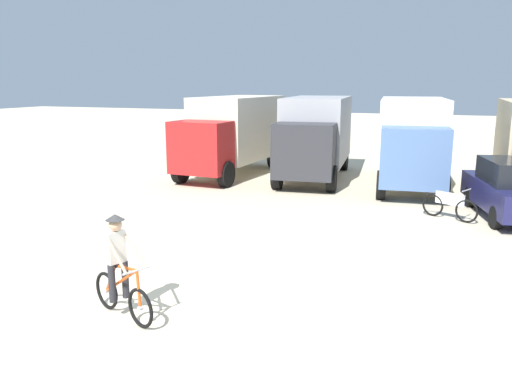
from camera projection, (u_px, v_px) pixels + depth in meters
name	position (u px, v px, depth m)	size (l,w,h in m)	color
ground_plane	(177.00, 295.00, 9.78)	(120.00, 120.00, 0.00)	beige
box_truck_cream_rv	(233.00, 131.00, 22.26)	(2.65, 6.84, 3.35)	beige
box_truck_grey_hauler	(316.00, 133.00, 21.36)	(3.09, 6.97, 3.35)	#9E9EA3
box_truck_white_box	(412.00, 138.00, 19.71)	(3.09, 6.97, 3.35)	white
sedan_parked	(512.00, 189.00, 15.13)	(2.73, 4.50, 1.76)	#1E1E4C
cyclist_orange_shirt	(119.00, 270.00, 8.70)	(1.62, 0.79, 1.82)	black
bicycle_spare	(449.00, 206.00, 15.09)	(1.58, 0.85, 0.97)	black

